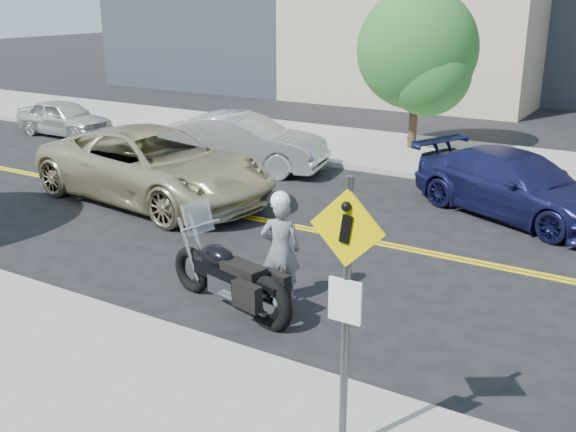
% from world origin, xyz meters
% --- Properties ---
extents(ground_plane, '(120.00, 120.00, 0.00)m').
position_xyz_m(ground_plane, '(0.00, 0.00, 0.00)').
color(ground_plane, black).
rests_on(ground_plane, ground).
extents(sidewalk_far, '(60.00, 5.00, 0.15)m').
position_xyz_m(sidewalk_far, '(0.00, 7.50, 0.07)').
color(sidewalk_far, '#9E9B91').
rests_on(sidewalk_far, ground_plane).
extents(pedestrian_sign, '(0.78, 0.08, 3.00)m').
position_xyz_m(pedestrian_sign, '(4.20, -6.31, 1.96)').
color(pedestrian_sign, '#4C4C51').
rests_on(pedestrian_sign, sidewalk_near).
extents(motorcyclist, '(0.75, 0.67, 1.84)m').
position_xyz_m(motorcyclist, '(1.53, -3.22, 0.91)').
color(motorcyclist, silver).
rests_on(motorcyclist, ground).
extents(motorcycle, '(2.72, 1.37, 1.58)m').
position_xyz_m(motorcycle, '(1.01, -3.90, 0.79)').
color(motorcycle, black).
rests_on(motorcycle, ground).
extents(suv, '(6.48, 3.55, 1.72)m').
position_xyz_m(suv, '(-3.95, -0.06, 0.86)').
color(suv, '#B9B087').
rests_on(suv, ground).
extents(parked_car_white, '(3.69, 1.52, 1.25)m').
position_xyz_m(parked_car_white, '(-11.96, 4.20, 0.63)').
color(parked_car_white, beige).
rests_on(parked_car_white, ground).
extents(parked_car_silver, '(4.98, 2.60, 1.56)m').
position_xyz_m(parked_car_silver, '(-3.89, 3.46, 0.78)').
color(parked_car_silver, '#B2B5BB').
rests_on(parked_car_silver, ground).
extents(parked_car_blue, '(5.31, 3.81, 1.43)m').
position_xyz_m(parked_car_blue, '(3.69, 3.17, 0.71)').
color(parked_car_blue, '#1A1C50').
rests_on(parked_car_blue, ground).
extents(tree_far_a, '(3.64, 3.64, 4.98)m').
position_xyz_m(tree_far_a, '(-0.63, 8.07, 3.15)').
color(tree_far_a, '#382619').
rests_on(tree_far_a, ground).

